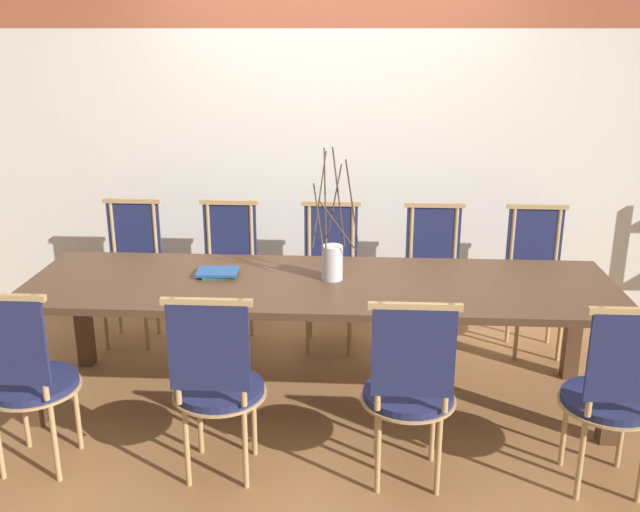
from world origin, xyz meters
TOP-DOWN VIEW (x-y plane):
  - ground_plane at (0.00, 0.00)m, footprint 16.00×16.00m
  - wall_rear at (0.00, 1.32)m, footprint 12.00×0.06m
  - dining_table at (0.00, 0.00)m, footprint 3.24×0.93m
  - chair_near_leftend at (-1.33, -0.78)m, footprint 0.44×0.44m
  - chair_near_left at (-0.43, -0.78)m, footprint 0.44×0.44m
  - chair_near_center at (0.45, -0.78)m, footprint 0.44×0.44m
  - chair_near_right at (1.36, -0.78)m, footprint 0.44×0.44m
  - chair_far_leftend at (-1.33, 0.78)m, footprint 0.44×0.44m
  - chair_far_left at (-0.67, 0.78)m, footprint 0.44×0.44m
  - chair_far_center at (0.02, 0.78)m, footprint 0.44×0.44m
  - chair_far_right at (0.70, 0.78)m, footprint 0.44×0.44m
  - chair_far_rightend at (1.37, 0.78)m, footprint 0.44×0.44m
  - vase_centerpiece at (0.07, 0.05)m, footprint 0.25×0.25m
  - book_stack at (-0.58, 0.07)m, footprint 0.24×0.18m

SIDE VIEW (x-z plane):
  - ground_plane at x=0.00m, z-range 0.00..0.00m
  - chair_near_leftend at x=-1.33m, z-range 0.02..0.99m
  - chair_near_left at x=-0.43m, z-range 0.02..0.99m
  - chair_near_center at x=0.45m, z-range 0.02..0.99m
  - chair_near_right at x=1.36m, z-range 0.02..0.99m
  - chair_far_leftend at x=-1.33m, z-range 0.02..0.99m
  - chair_far_left at x=-0.67m, z-range 0.02..0.99m
  - chair_far_center at x=0.02m, z-range 0.02..0.99m
  - chair_far_right at x=0.70m, z-range 0.02..0.99m
  - chair_far_rightend at x=1.37m, z-range 0.02..0.99m
  - dining_table at x=0.00m, z-range 0.28..1.01m
  - book_stack at x=-0.58m, z-range 0.72..0.75m
  - vase_centerpiece at x=0.07m, z-range 0.47..1.22m
  - wall_rear at x=0.00m, z-range 0.00..3.20m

